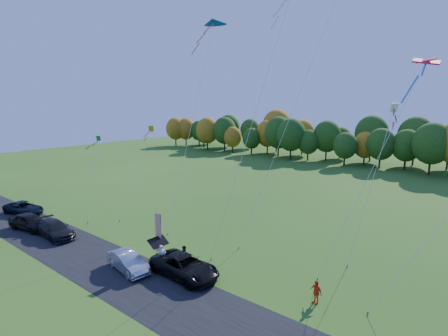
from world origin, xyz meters
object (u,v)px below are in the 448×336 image
Objects in this scene: black_suv at (184,266)px; person_east at (316,292)px; silver_sedan at (128,262)px; feather_flag at (158,232)px.

black_suv is 3.68× the size of person_east.
black_suv is 4.59m from silver_sedan.
black_suv reaches higher than silver_sedan.
person_east reaches higher than silver_sedan.
black_suv is 3.78m from feather_flag.
silver_sedan is 2.81× the size of person_east.
person_east is (9.25, 2.79, -0.02)m from black_suv.
black_suv is 1.36× the size of feather_flag.
silver_sedan is 1.03× the size of feather_flag.
silver_sedan is at bearing -107.78° from feather_flag.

